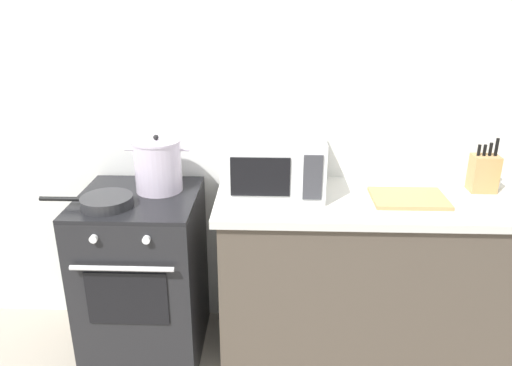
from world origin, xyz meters
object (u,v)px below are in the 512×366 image
(knife_block, at_px, (484,173))
(stove, at_px, (144,276))
(frying_pan, at_px, (105,201))
(stock_pot, at_px, (158,165))
(microwave, at_px, (273,165))
(cutting_board, at_px, (409,198))

(knife_block, bearing_deg, stove, -175.41)
(frying_pan, relative_size, knife_block, 1.59)
(stock_pot, distance_m, microwave, 0.59)
(frying_pan, bearing_deg, stock_pot, 45.97)
(knife_block, bearing_deg, microwave, -176.70)
(stove, xyz_separation_m, frying_pan, (-0.11, -0.13, 0.48))
(stove, relative_size, knife_block, 3.28)
(microwave, xyz_separation_m, knife_block, (1.07, 0.06, -0.05))
(knife_block, bearing_deg, cutting_board, -160.89)
(knife_block, bearing_deg, frying_pan, -171.83)
(stock_pot, xyz_separation_m, cutting_board, (1.26, -0.09, -0.12))
(stove, xyz_separation_m, microwave, (0.68, 0.08, 0.61))
(frying_pan, xyz_separation_m, knife_block, (1.87, 0.27, 0.07))
(microwave, bearing_deg, cutting_board, -6.65)
(stove, distance_m, frying_pan, 0.51)
(stove, bearing_deg, cutting_board, 0.05)
(frying_pan, xyz_separation_m, cutting_board, (1.47, 0.13, -0.02))
(cutting_board, bearing_deg, stove, -179.95)
(cutting_board, height_order, knife_block, knife_block)
(frying_pan, bearing_deg, stove, 48.29)
(cutting_board, distance_m, knife_block, 0.44)
(microwave, bearing_deg, knife_block, 3.30)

